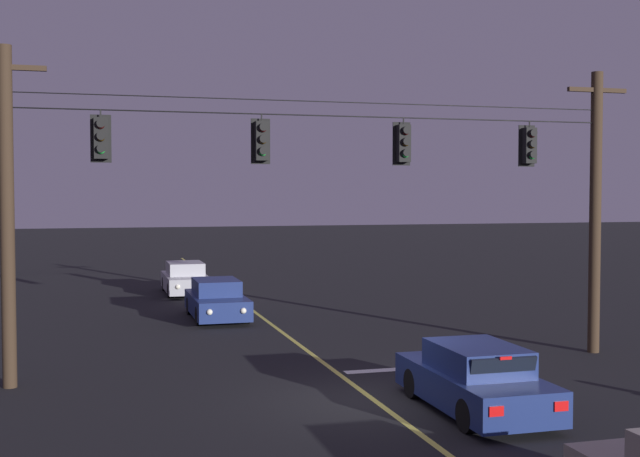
# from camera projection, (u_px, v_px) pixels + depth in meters

# --- Properties ---
(ground_plane) EXTENTS (180.00, 180.00, 0.00)m
(ground_plane) POSITION_uv_depth(u_px,v_px,m) (374.00, 400.00, 17.48)
(ground_plane) COLOR black
(lane_centre_stripe) EXTENTS (0.14, 60.00, 0.01)m
(lane_centre_stripe) POSITION_uv_depth(u_px,v_px,m) (279.00, 330.00, 26.48)
(lane_centre_stripe) COLOR #D1C64C
(lane_centre_stripe) RESTS_ON ground
(stop_bar_paint) EXTENTS (3.40, 0.36, 0.01)m
(stop_bar_paint) POSITION_uv_depth(u_px,v_px,m) (409.00, 368.00, 20.64)
(stop_bar_paint) COLOR silver
(stop_bar_paint) RESTS_ON ground
(signal_span_assembly) EXTENTS (17.12, 0.32, 7.79)m
(signal_span_assembly) POSITION_uv_depth(u_px,v_px,m) (331.00, 209.00, 20.53)
(signal_span_assembly) COLOR #38281C
(signal_span_assembly) RESTS_ON ground
(traffic_light_leftmost) EXTENTS (0.48, 0.41, 1.22)m
(traffic_light_leftmost) POSITION_uv_depth(u_px,v_px,m) (101.00, 138.00, 18.94)
(traffic_light_leftmost) COLOR black
(traffic_light_left_inner) EXTENTS (0.48, 0.41, 1.22)m
(traffic_light_left_inner) POSITION_uv_depth(u_px,v_px,m) (262.00, 141.00, 19.96)
(traffic_light_left_inner) COLOR black
(traffic_light_centre) EXTENTS (0.48, 0.41, 1.22)m
(traffic_light_centre) POSITION_uv_depth(u_px,v_px,m) (404.00, 143.00, 20.96)
(traffic_light_centre) COLOR black
(traffic_light_right_inner) EXTENTS (0.48, 0.41, 1.22)m
(traffic_light_right_inner) POSITION_uv_depth(u_px,v_px,m) (530.00, 145.00, 21.94)
(traffic_light_right_inner) COLOR black
(car_waiting_near_lane) EXTENTS (1.80, 4.33, 1.39)m
(car_waiting_near_lane) POSITION_uv_depth(u_px,v_px,m) (475.00, 380.00, 16.57)
(car_waiting_near_lane) COLOR navy
(car_waiting_near_lane) RESTS_ON ground
(car_oncoming_lead) EXTENTS (1.80, 4.42, 1.39)m
(car_oncoming_lead) POSITION_uv_depth(u_px,v_px,m) (217.00, 300.00, 28.79)
(car_oncoming_lead) COLOR navy
(car_oncoming_lead) RESTS_ON ground
(car_oncoming_trailing) EXTENTS (1.80, 4.42, 1.39)m
(car_oncoming_trailing) POSITION_uv_depth(u_px,v_px,m) (185.00, 279.00, 35.88)
(car_oncoming_trailing) COLOR #A5A5AD
(car_oncoming_trailing) RESTS_ON ground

